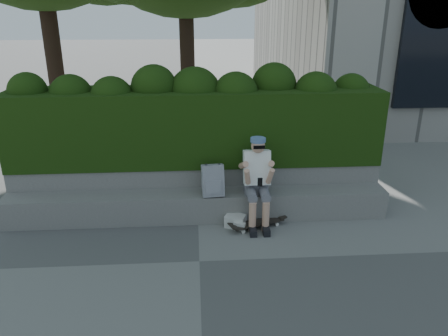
{
  "coord_description": "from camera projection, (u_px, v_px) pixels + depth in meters",
  "views": [
    {
      "loc": [
        -0.02,
        -5.03,
        3.22
      ],
      "look_at": [
        0.4,
        1.0,
        0.95
      ],
      "focal_mm": 35.0,
      "sensor_mm": 36.0,
      "label": 1
    }
  ],
  "objects": [
    {
      "name": "ground",
      "position": [
        199.0,
        261.0,
        5.83
      ],
      "size": [
        80.0,
        80.0,
        0.0
      ],
      "primitive_type": "plane",
      "color": "slate",
      "rests_on": "ground"
    },
    {
      "name": "bench_ledge",
      "position": [
        198.0,
        206.0,
        6.92
      ],
      "size": [
        6.0,
        0.45,
        0.45
      ],
      "primitive_type": "cube",
      "color": "gray",
      "rests_on": "ground"
    },
    {
      "name": "planter_wall",
      "position": [
        197.0,
        186.0,
        7.31
      ],
      "size": [
        6.0,
        0.5,
        0.75
      ],
      "primitive_type": "cube",
      "color": "gray",
      "rests_on": "ground"
    },
    {
      "name": "hedge",
      "position": [
        196.0,
        126.0,
        7.18
      ],
      "size": [
        6.0,
        1.0,
        1.2
      ],
      "primitive_type": "cube",
      "color": "black",
      "rests_on": "planter_wall"
    },
    {
      "name": "person",
      "position": [
        257.0,
        178.0,
        6.63
      ],
      "size": [
        0.4,
        0.76,
        1.38
      ],
      "color": "slate",
      "rests_on": "ground"
    },
    {
      "name": "skateboard",
      "position": [
        258.0,
        223.0,
        6.71
      ],
      "size": [
        0.85,
        0.48,
        0.09
      ],
      "rotation": [
        0.0,
        0.0,
        0.35
      ],
      "color": "black",
      "rests_on": "ground"
    },
    {
      "name": "backpack_plaid",
      "position": [
        213.0,
        180.0,
        6.68
      ],
      "size": [
        0.35,
        0.21,
        0.49
      ],
      "primitive_type": "cube",
      "rotation": [
        0.0,
        0.0,
        0.1
      ],
      "color": "#B3B3B8",
      "rests_on": "bench_ledge"
    },
    {
      "name": "backpack_ground",
      "position": [
        235.0,
        221.0,
        6.72
      ],
      "size": [
        0.36,
        0.31,
        0.19
      ],
      "primitive_type": "cube",
      "rotation": [
        0.0,
        0.0,
        -0.4
      ],
      "color": "beige",
      "rests_on": "ground"
    }
  ]
}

